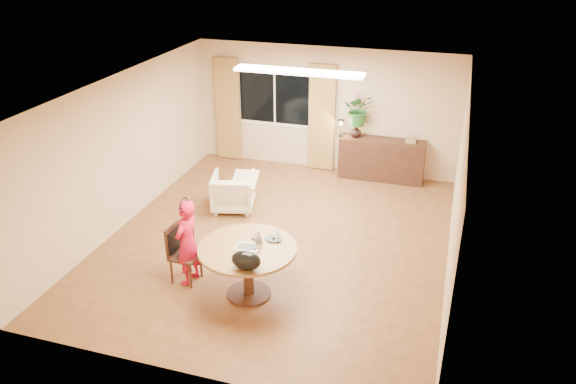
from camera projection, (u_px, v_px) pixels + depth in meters
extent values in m
plane|color=brown|center=(278.00, 240.00, 9.40)|extent=(6.50, 6.50, 0.00)
plane|color=white|center=(276.00, 88.00, 8.28)|extent=(6.50, 6.50, 0.00)
plane|color=beige|center=(325.00, 110.00, 11.64)|extent=(5.50, 0.00, 5.50)
plane|color=beige|center=(124.00, 150.00, 9.56)|extent=(0.00, 6.50, 6.50)
plane|color=beige|center=(458.00, 191.00, 8.11)|extent=(0.00, 6.50, 6.50)
cube|color=white|center=(275.00, 96.00, 11.83)|extent=(1.70, 0.02, 1.30)
cube|color=black|center=(275.00, 96.00, 11.82)|extent=(1.55, 0.01, 1.15)
cube|color=white|center=(275.00, 96.00, 11.82)|extent=(0.04, 0.01, 1.15)
cube|color=olive|center=(228.00, 109.00, 12.19)|extent=(0.55, 0.08, 2.25)
cube|color=olive|center=(322.00, 118.00, 11.64)|extent=(0.55, 0.08, 2.25)
cube|color=white|center=(299.00, 72.00, 9.33)|extent=(2.20, 0.35, 0.05)
cylinder|color=brown|center=(247.00, 249.00, 7.70)|extent=(1.37, 1.37, 0.04)
cylinder|color=black|center=(248.00, 272.00, 7.87)|extent=(0.15, 0.15, 0.74)
cylinder|color=black|center=(249.00, 293.00, 8.02)|extent=(0.63, 0.63, 0.03)
imported|color=red|center=(187.00, 243.00, 8.05)|extent=(0.51, 0.37, 1.31)
imported|color=beige|center=(233.00, 192.00, 10.29)|extent=(0.90, 0.91, 0.69)
cube|color=black|center=(381.00, 159.00, 11.48)|extent=(1.73, 0.42, 0.86)
imported|color=black|center=(356.00, 131.00, 11.38)|extent=(0.30, 0.30, 0.25)
imported|color=#316927|center=(359.00, 110.00, 11.18)|extent=(0.68, 0.61, 0.66)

